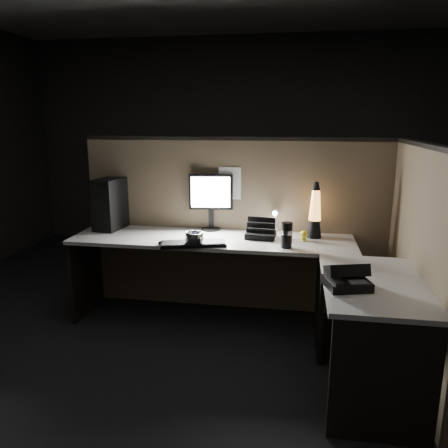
% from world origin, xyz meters
% --- Properties ---
extents(floor, '(6.00, 6.00, 0.00)m').
position_xyz_m(floor, '(0.00, 0.00, 0.00)').
color(floor, black).
rests_on(floor, ground).
extents(room_shell, '(6.00, 6.00, 6.00)m').
position_xyz_m(room_shell, '(0.00, 0.00, 1.62)').
color(room_shell, silver).
rests_on(room_shell, ground).
extents(partition_back, '(2.66, 0.06, 1.50)m').
position_xyz_m(partition_back, '(0.00, 0.93, 0.75)').
color(partition_back, brown).
rests_on(partition_back, ground).
extents(partition_right, '(0.06, 1.66, 1.50)m').
position_xyz_m(partition_right, '(1.33, 0.10, 0.75)').
color(partition_right, brown).
rests_on(partition_right, ground).
extents(desk, '(2.60, 1.60, 0.73)m').
position_xyz_m(desk, '(0.18, 0.25, 0.58)').
color(desk, beige).
rests_on(desk, ground).
extents(pc_tower, '(0.24, 0.44, 0.44)m').
position_xyz_m(pc_tower, '(-1.08, 0.81, 0.95)').
color(pc_tower, black).
rests_on(pc_tower, desk).
extents(monitor, '(0.38, 0.16, 0.49)m').
position_xyz_m(monitor, '(-0.21, 0.87, 1.02)').
color(monitor, black).
rests_on(monitor, desk).
extents(keyboard, '(0.53, 0.30, 0.02)m').
position_xyz_m(keyboard, '(-0.25, 0.36, 0.74)').
color(keyboard, black).
rests_on(keyboard, desk).
extents(mouse, '(0.10, 0.09, 0.03)m').
position_xyz_m(mouse, '(-0.48, 0.34, 0.75)').
color(mouse, black).
rests_on(mouse, desk).
extents(clip_lamp, '(0.04, 0.16, 0.21)m').
position_xyz_m(clip_lamp, '(0.35, 0.82, 0.85)').
color(clip_lamp, white).
rests_on(clip_lamp, desk).
extents(organizer, '(0.25, 0.23, 0.18)m').
position_xyz_m(organizer, '(0.24, 0.68, 0.77)').
color(organizer, black).
rests_on(organizer, desk).
extents(lava_lamp, '(0.12, 0.12, 0.46)m').
position_xyz_m(lava_lamp, '(0.67, 0.76, 0.92)').
color(lava_lamp, black).
rests_on(lava_lamp, desk).
extents(travel_mug, '(0.09, 0.09, 0.20)m').
position_xyz_m(travel_mug, '(0.46, 0.42, 0.83)').
color(travel_mug, black).
rests_on(travel_mug, desk).
extents(steel_mug, '(0.17, 0.17, 0.11)m').
position_xyz_m(steel_mug, '(-0.23, 0.34, 0.79)').
color(steel_mug, '#B2B1B8').
rests_on(steel_mug, desk).
extents(figurine, '(0.06, 0.06, 0.06)m').
position_xyz_m(figurine, '(0.59, 0.64, 0.78)').
color(figurine, yellow).
rests_on(figurine, desk).
extents(pinned_paper, '(0.19, 0.00, 0.28)m').
position_xyz_m(pinned_paper, '(-0.05, 0.90, 1.14)').
color(pinned_paper, white).
rests_on(pinned_paper, partition_back).
extents(desk_phone, '(0.29, 0.29, 0.14)m').
position_xyz_m(desk_phone, '(0.82, -0.32, 0.78)').
color(desk_phone, black).
rests_on(desk_phone, desk).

